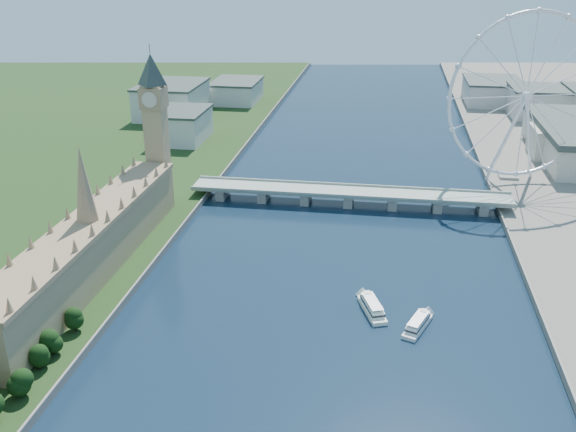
# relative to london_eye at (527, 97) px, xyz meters

# --- Properties ---
(parliament_range) EXTENTS (24.00, 200.00, 70.00)m
(parliament_range) POSITION_rel_london_eye_xyz_m (-247.98, -185.08, -49.04)
(parliament_range) COLOR tan
(parliament_range) RESTS_ON ground
(big_ben) EXTENTS (20.02, 20.02, 110.00)m
(big_ben) POSITION_rel_london_eye_xyz_m (-247.98, -77.08, -0.95)
(big_ben) COLOR tan
(big_ben) RESTS_ON ground
(westminster_bridge) EXTENTS (220.00, 22.00, 9.50)m
(westminster_bridge) POSITION_rel_london_eye_xyz_m (-119.98, -55.08, -60.89)
(westminster_bridge) COLOR gray
(westminster_bridge) RESTS_ON ground
(london_eye) EXTENTS (113.60, 39.12, 124.30)m
(london_eye) POSITION_rel_london_eye_xyz_m (0.00, 0.00, 0.00)
(london_eye) COLOR silver
(london_eye) RESTS_ON ground
(county_hall) EXTENTS (54.00, 144.00, 35.00)m
(county_hall) POSITION_rel_london_eye_xyz_m (55.02, 74.92, -67.52)
(county_hall) COLOR beige
(county_hall) RESTS_ON ground
(city_skyline) EXTENTS (505.00, 280.00, 32.00)m
(city_skyline) POSITION_rel_london_eye_xyz_m (-80.75, 205.00, -50.56)
(city_skyline) COLOR beige
(city_skyline) RESTS_ON ground
(tour_boat_near) EXTENTS (17.19, 30.63, 6.59)m
(tour_boat_near) POSITION_rel_london_eye_xyz_m (-98.87, -198.64, -67.52)
(tour_boat_near) COLOR white
(tour_boat_near) RESTS_ON ground
(tour_boat_far) EXTENTS (16.62, 28.20, 6.07)m
(tour_boat_far) POSITION_rel_london_eye_xyz_m (-77.36, -210.29, -67.52)
(tour_boat_far) COLOR silver
(tour_boat_far) RESTS_ON ground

